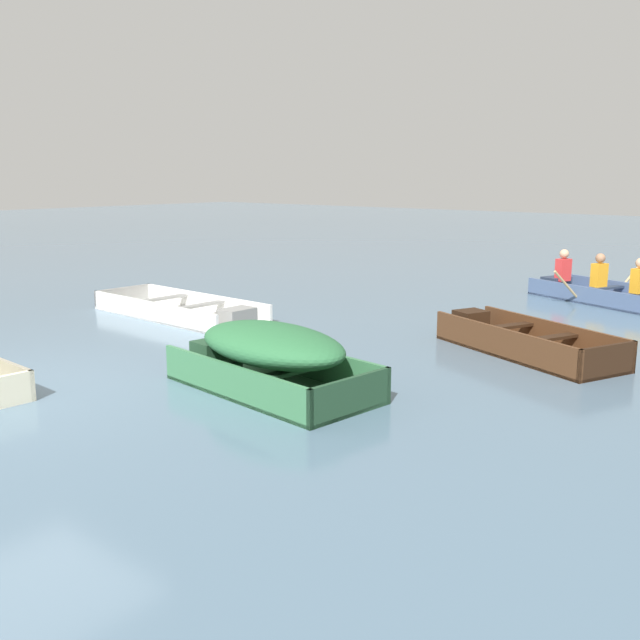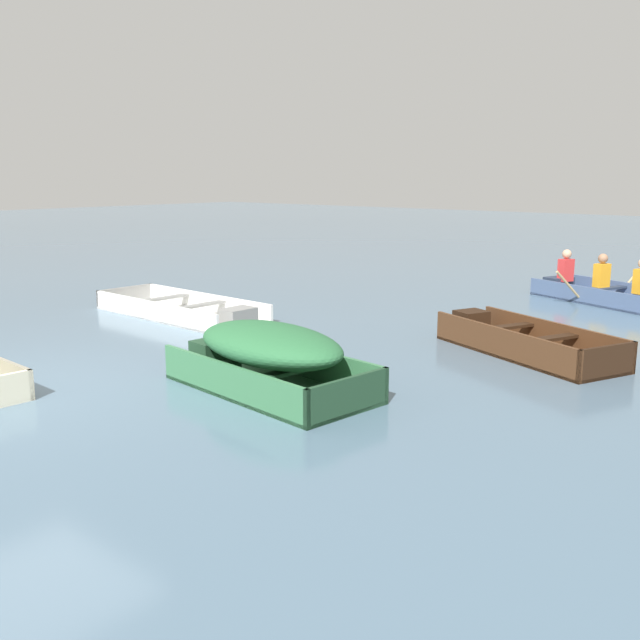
{
  "view_description": "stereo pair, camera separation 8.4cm",
  "coord_description": "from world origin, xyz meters",
  "px_view_note": "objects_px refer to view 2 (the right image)",
  "views": [
    {
      "loc": [
        7.46,
        -3.5,
        2.33
      ],
      "look_at": [
        1.23,
        3.95,
        0.35
      ],
      "focal_mm": 40.0,
      "sensor_mm": 36.0,
      "label": 1
    },
    {
      "loc": [
        7.52,
        -3.45,
        2.33
      ],
      "look_at": [
        1.23,
        3.95,
        0.35
      ],
      "focal_mm": 40.0,
      "sensor_mm": 36.0,
      "label": 2
    }
  ],
  "objects_px": {
    "skiff_dark_varnish_near_moored": "(520,342)",
    "skiff_green_far_moored": "(268,352)",
    "skiff_white_mid_moored": "(185,311)",
    "rowboat_slate_blue_with_crew": "(618,294)"
  },
  "relations": [
    {
      "from": "skiff_dark_varnish_near_moored",
      "to": "skiff_green_far_moored",
      "type": "bearing_deg",
      "value": -112.11
    },
    {
      "from": "skiff_dark_varnish_near_moored",
      "to": "skiff_green_far_moored",
      "type": "xyz_separation_m",
      "value": [
        -1.37,
        -3.38,
        0.29
      ]
    },
    {
      "from": "skiff_white_mid_moored",
      "to": "skiff_green_far_moored",
      "type": "bearing_deg",
      "value": -27.24
    },
    {
      "from": "rowboat_slate_blue_with_crew",
      "to": "skiff_dark_varnish_near_moored",
      "type": "bearing_deg",
      "value": -87.27
    },
    {
      "from": "skiff_white_mid_moored",
      "to": "rowboat_slate_blue_with_crew",
      "type": "relative_size",
      "value": 0.87
    },
    {
      "from": "skiff_dark_varnish_near_moored",
      "to": "skiff_green_far_moored",
      "type": "height_order",
      "value": "skiff_green_far_moored"
    },
    {
      "from": "skiff_green_far_moored",
      "to": "rowboat_slate_blue_with_crew",
      "type": "xyz_separation_m",
      "value": [
        1.16,
        7.98,
        -0.25
      ]
    },
    {
      "from": "skiff_dark_varnish_near_moored",
      "to": "skiff_white_mid_moored",
      "type": "height_order",
      "value": "skiff_dark_varnish_near_moored"
    },
    {
      "from": "skiff_dark_varnish_near_moored",
      "to": "rowboat_slate_blue_with_crew",
      "type": "height_order",
      "value": "rowboat_slate_blue_with_crew"
    },
    {
      "from": "skiff_dark_varnish_near_moored",
      "to": "skiff_white_mid_moored",
      "type": "distance_m",
      "value": 5.48
    }
  ]
}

